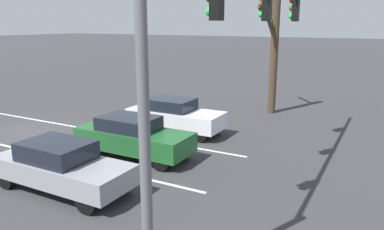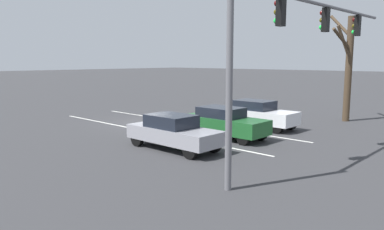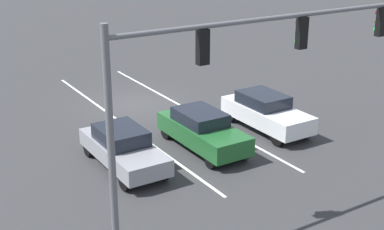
# 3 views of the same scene
# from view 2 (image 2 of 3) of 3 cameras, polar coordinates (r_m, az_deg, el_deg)

# --- Properties ---
(ground_plane) EXTENTS (240.00, 240.00, 0.00)m
(ground_plane) POSITION_cam_2_polar(r_m,az_deg,el_deg) (23.28, -7.11, -1.19)
(ground_plane) COLOR #333335
(lane_stripe_left_divider) EXTENTS (0.12, 16.10, 0.01)m
(lane_stripe_left_divider) POSITION_cam_2_polar(r_m,az_deg,el_deg) (22.98, -0.50, -1.24)
(lane_stripe_left_divider) COLOR silver
(lane_stripe_left_divider) RESTS_ON ground_plane
(lane_stripe_center_divider) EXTENTS (0.12, 16.10, 0.01)m
(lane_stripe_center_divider) POSITION_cam_2_polar(r_m,az_deg,el_deg) (20.64, -7.16, -2.42)
(lane_stripe_center_divider) COLOR silver
(lane_stripe_center_divider) RESTS_ON ground_plane
(car_darkgreen_midlane_front) EXTENTS (1.71, 4.46, 1.52)m
(car_darkgreen_midlane_front) POSITION_cam_2_polar(r_m,az_deg,el_deg) (18.69, 4.84, -1.08)
(car_darkgreen_midlane_front) COLOR #1E5928
(car_darkgreen_midlane_front) RESTS_ON ground_plane
(car_gray_rightlane_front) EXTENTS (1.71, 4.46, 1.50)m
(car_gray_rightlane_front) POSITION_cam_2_polar(r_m,az_deg,el_deg) (16.25, -2.86, -2.54)
(car_gray_rightlane_front) COLOR gray
(car_gray_rightlane_front) RESTS_ON ground_plane
(car_white_leftlane_front) EXTENTS (1.73, 4.42, 1.57)m
(car_white_leftlane_front) POSITION_cam_2_polar(r_m,az_deg,el_deg) (21.61, 9.95, 0.18)
(car_white_leftlane_front) COLOR silver
(car_white_leftlane_front) RESTS_ON ground_plane
(traffic_signal_gantry) EXTENTS (12.24, 0.37, 6.34)m
(traffic_signal_gantry) POSITION_cam_2_polar(r_m,az_deg,el_deg) (14.35, 16.04, 12.08)
(traffic_signal_gantry) COLOR slate
(traffic_signal_gantry) RESTS_ON ground_plane
(bare_tree_near) EXTENTS (2.45, 1.88, 6.74)m
(bare_tree_near) POSITION_cam_2_polar(r_m,az_deg,el_deg) (25.45, 22.62, 7.20)
(bare_tree_near) COLOR #423323
(bare_tree_near) RESTS_ON ground_plane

